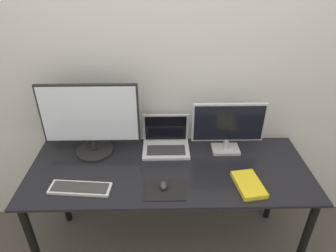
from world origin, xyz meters
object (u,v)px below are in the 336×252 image
object	(u,v)px
monitor_right	(228,126)
keyboard	(80,188)
monitor_left	(90,120)
laptop	(166,141)
book	(249,184)
mouse	(163,185)

from	to	relation	value
monitor_right	keyboard	size ratio (longest dim) A/B	1.31
monitor_right	keyboard	xyz separation A→B (m)	(-0.92, -0.38, -0.19)
monitor_left	monitor_right	world-z (taller)	monitor_left
keyboard	monitor_left	bearing A→B (deg)	87.42
laptop	monitor_left	bearing A→B (deg)	-174.99
keyboard	book	bearing A→B (deg)	0.37
keyboard	laptop	bearing A→B (deg)	39.47
monitor_right	book	world-z (taller)	monitor_right
keyboard	book	size ratio (longest dim) A/B	1.45
monitor_right	mouse	size ratio (longest dim) A/B	7.26
monitor_left	keyboard	bearing A→B (deg)	-92.58
laptop	mouse	bearing A→B (deg)	-92.76
mouse	book	world-z (taller)	mouse
monitor_left	mouse	distance (m)	0.65
monitor_right	keyboard	distance (m)	1.02
book	keyboard	bearing A→B (deg)	-179.63
mouse	book	size ratio (longest dim) A/B	0.26
monitor_right	laptop	distance (m)	0.44
monitor_left	keyboard	xyz separation A→B (m)	(-0.02, -0.38, -0.25)
monitor_right	mouse	world-z (taller)	monitor_right
laptop	book	world-z (taller)	laptop
laptop	keyboard	world-z (taller)	laptop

